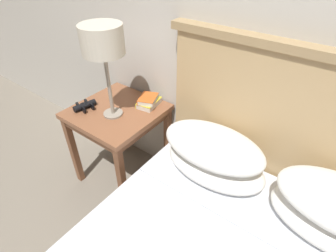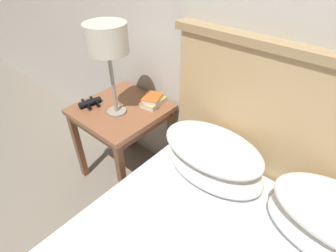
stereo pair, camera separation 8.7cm
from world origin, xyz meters
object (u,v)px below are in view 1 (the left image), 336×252
Objects in this scene: book_on_nightstand at (149,103)px; binoculars_pair at (85,106)px; table_lamp at (102,43)px; book_stacked_on_top at (148,99)px; nightstand at (118,119)px.

binoculars_pair is at bearing -137.65° from book_on_nightstand.
book_stacked_on_top is at bearing 62.68° from table_lamp.
book_on_nightstand reaches higher than nightstand.
book_stacked_on_top is 1.10× the size of binoculars_pair.
book_stacked_on_top is at bearing 49.52° from nightstand.
nightstand is at bearing 33.47° from binoculars_pair.
nightstand is 1.10× the size of table_lamp.
table_lamp is (0.03, -0.06, 0.58)m from nightstand.
book_stacked_on_top reaches higher than nightstand.
nightstand is at bearing -130.48° from book_stacked_on_top.
book_stacked_on_top is (-0.00, -0.01, 0.04)m from book_on_nightstand.
binoculars_pair is at bearing -163.08° from table_lamp.
book_stacked_on_top is 0.44m from binoculars_pair.
binoculars_pair is (-0.21, -0.06, -0.47)m from table_lamp.
table_lamp is at bearing -63.47° from nightstand.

